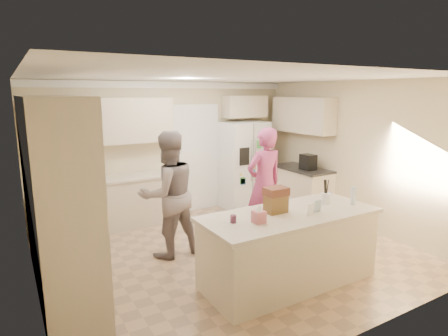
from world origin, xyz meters
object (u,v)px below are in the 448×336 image
teen_boy (168,194)px  dollhouse_body (276,204)px  coffee_maker (308,162)px  utensil_crock (326,199)px  teen_girl (264,184)px  refrigerator (243,165)px  tissue_box (259,217)px  island_base (289,249)px

teen_boy → dollhouse_body: bearing=115.3°
dollhouse_body → teen_boy: teen_boy is taller
coffee_maker → utensil_crock: 2.32m
utensil_crock → teen_boy: size_ratio=0.08×
teen_girl → refrigerator: bearing=-113.9°
dollhouse_body → teen_boy: bearing=120.1°
coffee_maker → dollhouse_body: size_ratio=1.15×
tissue_box → dollhouse_body: (0.40, 0.20, 0.04)m
island_base → dollhouse_body: dollhouse_body is taller
coffee_maker → dollhouse_body: bearing=-140.7°
dollhouse_body → teen_girl: (0.78, 1.29, -0.11)m
coffee_maker → teen_girl: (-1.42, -0.51, -0.15)m
utensil_crock → teen_girl: 1.34m
refrigerator → teen_girl: bearing=-113.6°
coffee_maker → utensil_crock: size_ratio=2.00×
coffee_maker → teen_girl: teen_girl is taller
coffee_maker → utensil_crock: bearing=-127.1°
island_base → tissue_box: tissue_box is taller
refrigerator → dollhouse_body: size_ratio=6.92×
teen_boy → teen_girl: size_ratio=1.01×
tissue_box → dollhouse_body: 0.45m
dollhouse_body → refrigerator: bearing=63.6°
utensil_crock → coffee_maker: bearing=52.9°
island_base → teen_girl: (0.63, 1.39, 0.48)m
refrigerator → coffee_maker: size_ratio=6.00×
refrigerator → island_base: size_ratio=0.82×
dollhouse_body → teen_girl: teen_girl is taller
coffee_maker → tissue_box: (-2.60, -2.00, -0.07)m
island_base → teen_girl: teen_girl is taller
utensil_crock → tissue_box: size_ratio=1.07×
island_base → utensil_crock: (0.65, 0.05, 0.56)m
coffee_maker → tissue_box: bearing=-142.4°
teen_boy → island_base: bearing=117.8°
refrigerator → teen_girl: teen_girl is taller
coffee_maker → dollhouse_body: (-2.20, -1.80, -0.03)m
utensil_crock → tissue_box: (-1.20, -0.15, -0.00)m
coffee_maker → island_base: 2.87m
utensil_crock → dollhouse_body: size_ratio=0.58×
refrigerator → island_base: (-1.31, -3.04, -0.46)m
utensil_crock → dollhouse_body: (-0.80, 0.05, 0.04)m
dollhouse_body → tissue_box: bearing=-153.4°
refrigerator → teen_boy: teen_boy is taller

